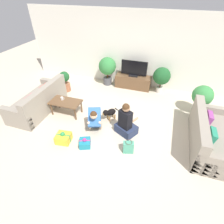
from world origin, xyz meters
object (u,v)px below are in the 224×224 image
object	(u,v)px
coffee_table	(66,103)
gift_bag_a	(128,147)
tv	(134,70)
mug	(62,98)
gift_box_a	(63,138)
gift_box_b	(85,143)
potted_plant_corner_right	(202,97)
sofa_left	(39,102)
potted_plant_corner_left	(65,81)
tv_console	(133,82)
sofa_right	(209,136)
potted_plant_back_left	(107,68)
person_sitting	(126,123)
dog	(110,113)
person_kneeling	(95,118)
potted_plant_back_right	(162,77)

from	to	relation	value
coffee_table	gift_bag_a	size ratio (longest dim) A/B	2.75
tv	mug	size ratio (longest dim) A/B	7.80
gift_box_a	gift_box_b	size ratio (longest dim) A/B	1.08
potted_plant_corner_right	gift_bag_a	size ratio (longest dim) A/B	2.82
sofa_left	mug	distance (m)	0.79
sofa_left	potted_plant_corner_left	bearing A→B (deg)	173.74
tv_console	gift_box_b	distance (m)	3.32
tv	gift_box_b	bearing A→B (deg)	-97.70
sofa_left	tv	bearing A→B (deg)	133.95
sofa_right	potted_plant_back_left	distance (m)	4.09
sofa_right	tv	xyz separation A→B (m)	(-2.38, 2.32, 0.42)
sofa_right	person_sitting	bearing A→B (deg)	95.96
dog	gift_bag_a	world-z (taller)	dog
person_kneeling	gift_box_b	distance (m)	0.74
potted_plant_corner_right	mug	bearing A→B (deg)	-162.98
sofa_left	coffee_table	bearing A→B (deg)	95.49
gift_box_a	mug	distance (m)	1.34
tv	gift_box_b	distance (m)	3.37
potted_plant_corner_left	person_sitting	distance (m)	3.06
potted_plant_corner_right	person_sitting	distance (m)	2.41
sofa_left	potted_plant_corner_left	distance (m)	1.33
sofa_right	coffee_table	bearing A→B (deg)	88.99
sofa_right	potted_plant_corner_left	size ratio (longest dim) A/B	2.61
tv_console	person_sitting	size ratio (longest dim) A/B	1.36
tv_console	sofa_left	bearing A→B (deg)	-136.05
tv_console	potted_plant_corner_left	distance (m)	2.50
coffee_table	tv	size ratio (longest dim) A/B	0.97
sofa_left	person_sitting	bearing A→B (deg)	86.10
mug	person_kneeling	bearing A→B (deg)	-17.85
potted_plant_back_left	person_sitting	bearing A→B (deg)	-60.86
sofa_right	coffee_table	distance (m)	3.92
person_sitting	mug	size ratio (longest dim) A/B	7.93
dog	gift_box_a	world-z (taller)	dog
potted_plant_back_left	person_kneeling	size ratio (longest dim) A/B	1.29
potted_plant_back_right	mug	xyz separation A→B (m)	(-2.66, -2.15, -0.13)
potted_plant_corner_left	gift_bag_a	size ratio (longest dim) A/B	2.24
tv_console	person_kneeling	size ratio (longest dim) A/B	1.58
person_sitting	tv	bearing A→B (deg)	-52.87
tv	potted_plant_back_left	size ratio (longest dim) A/B	0.88
sofa_right	coffee_table	world-z (taller)	sofa_right
person_sitting	potted_plant_corner_left	bearing A→B (deg)	-1.01
person_sitting	gift_box_a	bearing A→B (deg)	57.96
gift_box_b	person_kneeling	bearing A→B (deg)	91.00
sofa_right	potted_plant_back_left	xyz separation A→B (m)	(-3.38, 2.27, 0.39)
tv	person_sitting	bearing A→B (deg)	-81.39
tv	gift_box_a	size ratio (longest dim) A/B	2.39
sofa_left	potted_plant_back_right	distance (m)	4.13
potted_plant_back_left	dog	world-z (taller)	potted_plant_back_left
tv_console	potted_plant_back_left	bearing A→B (deg)	-177.14
coffee_table	dog	size ratio (longest dim) A/B	2.17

